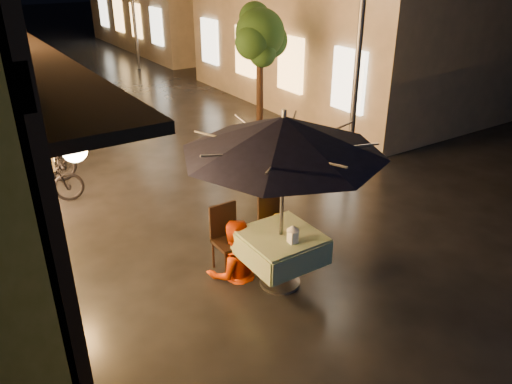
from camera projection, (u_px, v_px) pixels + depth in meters
ground at (292, 253)px, 7.57m from camera, size 90.00×90.00×0.00m
street_tree at (260, 37)px, 11.11m from camera, size 1.43×1.20×3.15m
streetlamp_near at (361, 24)px, 9.29m from camera, size 0.36×0.36×4.23m
cafe_table at (281, 247)px, 6.62m from camera, size 0.99×0.99×0.78m
patio_umbrella at (283, 135)px, 5.95m from camera, size 2.55×2.55×2.46m
cafe_chair_left at (227, 234)px, 7.00m from camera, size 0.42×0.42×0.97m
cafe_chair_right at (274, 219)px, 7.40m from camera, size 0.42×0.42×0.97m
table_lantern at (293, 233)px, 6.29m from camera, size 0.16×0.16×0.25m
person_orange at (233, 223)px, 6.72m from camera, size 0.91×0.78×1.64m
person_yellow at (282, 216)px, 7.19m from camera, size 0.94×0.62×1.37m
bicycle_0 at (36, 184)px, 8.82m from camera, size 1.68×0.83×0.84m
bicycle_1 at (38, 166)px, 9.47m from camera, size 1.55×0.69×0.90m
bicycle_2 at (22, 156)px, 9.89m from camera, size 1.89×0.88×0.96m
bicycle_3 at (15, 140)px, 10.53m from camera, size 1.83×0.88×1.06m
bicycle_4 at (35, 127)px, 11.58m from camera, size 1.81×0.81×0.92m
bicycle_5 at (20, 111)px, 12.77m from camera, size 1.52×0.94×0.89m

